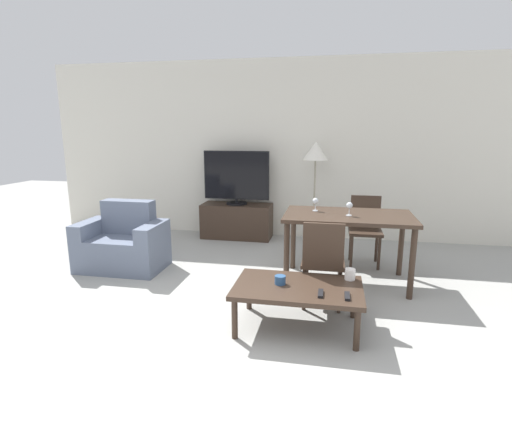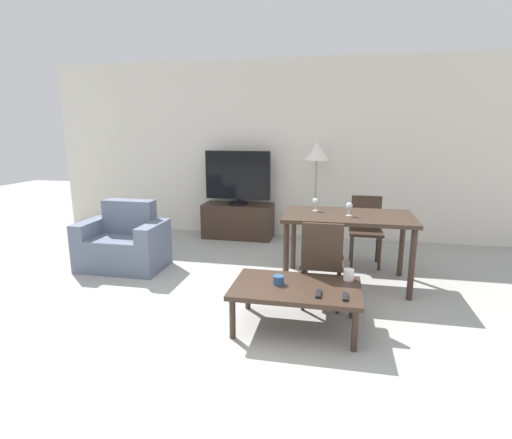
% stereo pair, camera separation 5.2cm
% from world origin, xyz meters
% --- Properties ---
extents(ground_plane, '(18.00, 18.00, 0.00)m').
position_xyz_m(ground_plane, '(0.00, 0.00, 0.00)').
color(ground_plane, '#9E9E99').
extents(wall_back, '(7.28, 0.06, 2.70)m').
position_xyz_m(wall_back, '(0.00, 3.60, 1.35)').
color(wall_back, silver).
rests_on(wall_back, ground_plane).
extents(armchair, '(1.00, 0.63, 0.81)m').
position_xyz_m(armchair, '(-1.55, 1.66, 0.30)').
color(armchair, slate).
rests_on(armchair, ground_plane).
extents(tv_stand, '(1.08, 0.46, 0.53)m').
position_xyz_m(tv_stand, '(-0.53, 3.31, 0.27)').
color(tv_stand, '#38281E').
rests_on(tv_stand, ground_plane).
extents(tv, '(1.01, 0.32, 0.82)m').
position_xyz_m(tv, '(-0.53, 3.30, 0.94)').
color(tv, black).
rests_on(tv, tv_stand).
extents(coffee_table, '(1.07, 0.67, 0.38)m').
position_xyz_m(coffee_table, '(0.67, 0.55, 0.34)').
color(coffee_table, '#38281E').
rests_on(coffee_table, ground_plane).
extents(dining_table, '(1.36, 0.81, 0.77)m').
position_xyz_m(dining_table, '(1.10, 1.70, 0.68)').
color(dining_table, '#38281E').
rests_on(dining_table, ground_plane).
extents(dining_chair_near, '(0.40, 0.40, 0.85)m').
position_xyz_m(dining_chair_near, '(0.86, 0.99, 0.48)').
color(dining_chair_near, '#38281E').
rests_on(dining_chair_near, ground_plane).
extents(dining_chair_far, '(0.40, 0.40, 0.85)m').
position_xyz_m(dining_chair_far, '(1.34, 2.41, 0.48)').
color(dining_chair_far, '#38281E').
rests_on(dining_chair_far, ground_plane).
extents(floor_lamp, '(0.37, 0.37, 1.49)m').
position_xyz_m(floor_lamp, '(0.66, 3.23, 1.30)').
color(floor_lamp, gray).
rests_on(floor_lamp, ground_plane).
extents(remote_primary, '(0.04, 0.15, 0.02)m').
position_xyz_m(remote_primary, '(1.07, 0.39, 0.39)').
color(remote_primary, black).
rests_on(remote_primary, coffee_table).
extents(remote_secondary, '(0.04, 0.15, 0.02)m').
position_xyz_m(remote_secondary, '(0.87, 0.40, 0.39)').
color(remote_secondary, black).
rests_on(remote_secondary, coffee_table).
extents(cup_white_near, '(0.09, 0.09, 0.07)m').
position_xyz_m(cup_white_near, '(0.52, 0.56, 0.42)').
color(cup_white_near, navy).
rests_on(cup_white_near, coffee_table).
extents(cup_colored_far, '(0.09, 0.09, 0.10)m').
position_xyz_m(cup_colored_far, '(1.10, 0.78, 0.43)').
color(cup_colored_far, white).
rests_on(cup_colored_far, coffee_table).
extents(wine_glass_left, '(0.07, 0.07, 0.15)m').
position_xyz_m(wine_glass_left, '(0.74, 1.82, 0.87)').
color(wine_glass_left, silver).
rests_on(wine_glass_left, dining_table).
extents(wine_glass_center, '(0.07, 0.07, 0.15)m').
position_xyz_m(wine_glass_center, '(1.10, 1.63, 0.87)').
color(wine_glass_center, silver).
rests_on(wine_glass_center, dining_table).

